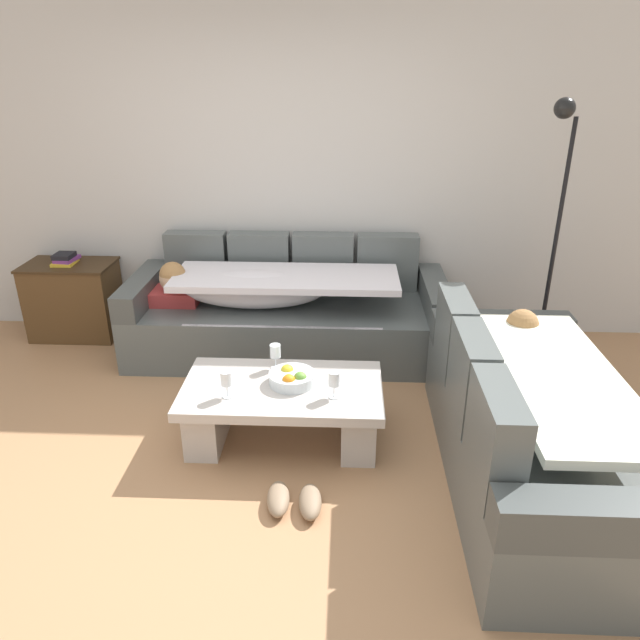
{
  "coord_description": "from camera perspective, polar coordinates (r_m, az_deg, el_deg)",
  "views": [
    {
      "loc": [
        0.58,
        -2.66,
        2.16
      ],
      "look_at": [
        0.41,
        1.0,
        0.55
      ],
      "focal_mm": 33.08,
      "sensor_mm": 36.0,
      "label": 1
    }
  ],
  "objects": [
    {
      "name": "ground_plane",
      "position": [
        3.48,
        -7.81,
        -14.96
      ],
      "size": [
        14.0,
        14.0,
        0.0
      ],
      "primitive_type": "plane",
      "color": "#A87851"
    },
    {
      "name": "back_wall",
      "position": [
        4.91,
        -4.31,
        14.16
      ],
      "size": [
        9.0,
        0.1,
        2.7
      ],
      "primitive_type": "cube",
      "color": "beige",
      "rests_on": "ground_plane"
    },
    {
      "name": "couch_along_wall",
      "position": [
        4.69,
        -3.62,
        0.67
      ],
      "size": [
        2.47,
        0.92,
        0.88
      ],
      "color": "#525857",
      "rests_on": "ground_plane"
    },
    {
      "name": "couch_near_window",
      "position": [
        3.47,
        19.78,
        -9.64
      ],
      "size": [
        0.92,
        2.0,
        0.88
      ],
      "rotation": [
        0.0,
        0.0,
        1.57
      ],
      "color": "#525857",
      "rests_on": "ground_plane"
    },
    {
      "name": "coffee_table",
      "position": [
        3.63,
        -3.62,
        -8.27
      ],
      "size": [
        1.2,
        0.68,
        0.38
      ],
      "color": "#BCB4AD",
      "rests_on": "ground_plane"
    },
    {
      "name": "fruit_bowl",
      "position": [
        3.56,
        -2.72,
        -5.61
      ],
      "size": [
        0.28,
        0.28,
        0.1
      ],
      "color": "silver",
      "rests_on": "coffee_table"
    },
    {
      "name": "wine_glass_near_left",
      "position": [
        3.42,
        -9.04,
        -5.7
      ],
      "size": [
        0.07,
        0.07,
        0.17
      ],
      "color": "silver",
      "rests_on": "coffee_table"
    },
    {
      "name": "wine_glass_near_right",
      "position": [
        3.38,
        1.37,
        -5.8
      ],
      "size": [
        0.07,
        0.07,
        0.17
      ],
      "color": "silver",
      "rests_on": "coffee_table"
    },
    {
      "name": "wine_glass_far_back",
      "position": [
        3.7,
        -4.35,
        -3.12
      ],
      "size": [
        0.07,
        0.07,
        0.17
      ],
      "color": "silver",
      "rests_on": "coffee_table"
    },
    {
      "name": "side_cabinet",
      "position": [
        5.38,
        -22.7,
        1.82
      ],
      "size": [
        0.72,
        0.44,
        0.64
      ],
      "color": "#4F351B",
      "rests_on": "ground_plane"
    },
    {
      "name": "book_stack_on_cabinet",
      "position": [
        5.27,
        -23.43,
        5.44
      ],
      "size": [
        0.18,
        0.22,
        0.09
      ],
      "color": "gold",
      "rests_on": "side_cabinet"
    },
    {
      "name": "floor_lamp",
      "position": [
        4.62,
        21.68,
        8.98
      ],
      "size": [
        0.33,
        0.31,
        1.95
      ],
      "color": "black",
      "rests_on": "ground_plane"
    },
    {
      "name": "pair_of_shoes",
      "position": [
        3.24,
        -2.52,
        -17.03
      ],
      "size": [
        0.31,
        0.29,
        0.09
      ],
      "color": "#8C7259",
      "rests_on": "ground_plane"
    }
  ]
}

